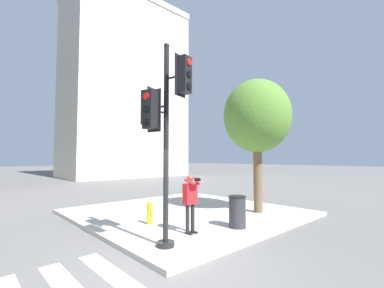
{
  "coord_description": "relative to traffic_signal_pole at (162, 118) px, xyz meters",
  "views": [
    {
      "loc": [
        -3.54,
        -4.55,
        2.3
      ],
      "look_at": [
        1.28,
        0.73,
        2.69
      ],
      "focal_mm": 24.0,
      "sensor_mm": 36.0,
      "label": 1
    }
  ],
  "objects": [
    {
      "name": "fire_hydrant",
      "position": [
        1.02,
        2.11,
        -2.79
      ],
      "size": [
        0.17,
        0.23,
        0.74
      ],
      "color": "yellow",
      "rests_on": "sidewalk_corner"
    },
    {
      "name": "trash_bin",
      "position": [
        2.83,
        -0.09,
        -2.67
      ],
      "size": [
        0.55,
        0.55,
        0.98
      ],
      "color": "#2D2D33",
      "rests_on": "sidewalk_corner"
    },
    {
      "name": "street_tree",
      "position": [
        5.26,
        0.74,
        0.69
      ],
      "size": [
        2.71,
        2.71,
        5.38
      ],
      "color": "brown",
      "rests_on": "sidewalk_corner"
    },
    {
      "name": "traffic_signal_pole",
      "position": [
        0.0,
        0.0,
        0.0
      ],
      "size": [
        1.03,
        1.38,
        5.11
      ],
      "color": "black",
      "rests_on": "sidewalk_corner"
    },
    {
      "name": "ground_plane",
      "position": [
        -0.16,
        -0.59,
        -3.29
      ],
      "size": [
        160.0,
        160.0,
        0.0
      ],
      "primitive_type": "plane",
      "color": "slate"
    },
    {
      "name": "building_right",
      "position": [
        11.99,
        24.72,
        7.86
      ],
      "size": [
        14.67,
        8.22,
        22.27
      ],
      "color": "beige",
      "rests_on": "ground_plane"
    },
    {
      "name": "person_photographer",
      "position": [
        1.33,
        0.43,
        -2.15
      ],
      "size": [
        0.5,
        0.53,
        1.68
      ],
      "color": "black",
      "rests_on": "sidewalk_corner"
    },
    {
      "name": "sidewalk_corner",
      "position": [
        3.34,
        2.91,
        -3.22
      ],
      "size": [
        8.0,
        8.0,
        0.13
      ],
      "color": "#BCB7AD",
      "rests_on": "ground_plane"
    }
  ]
}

